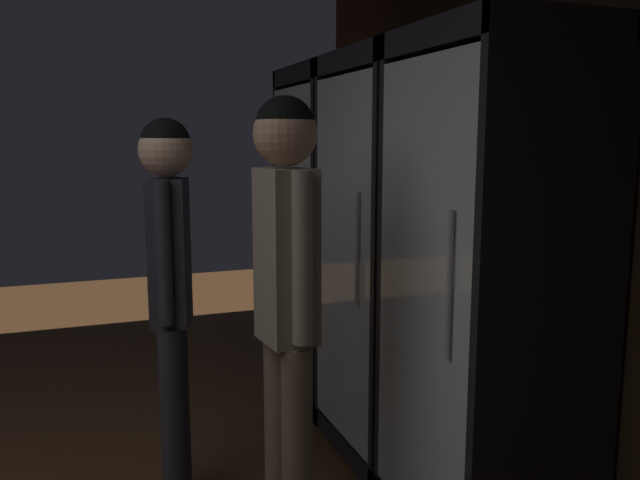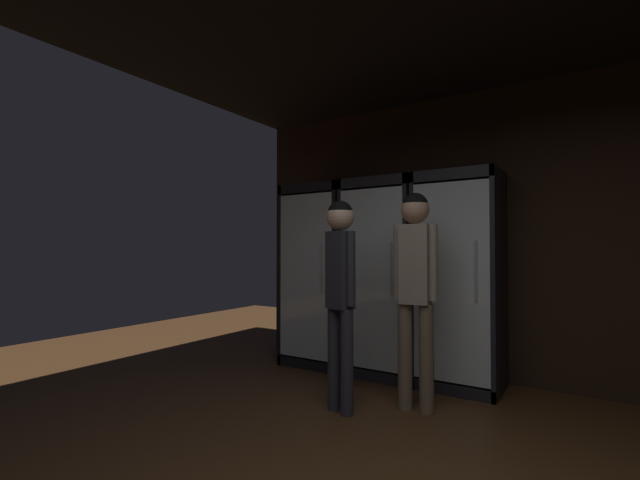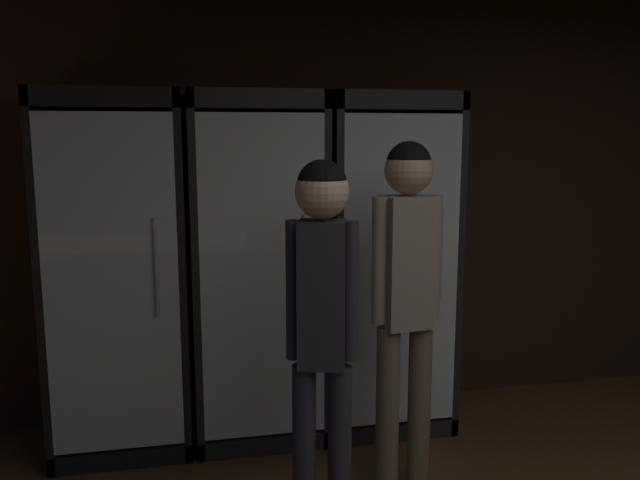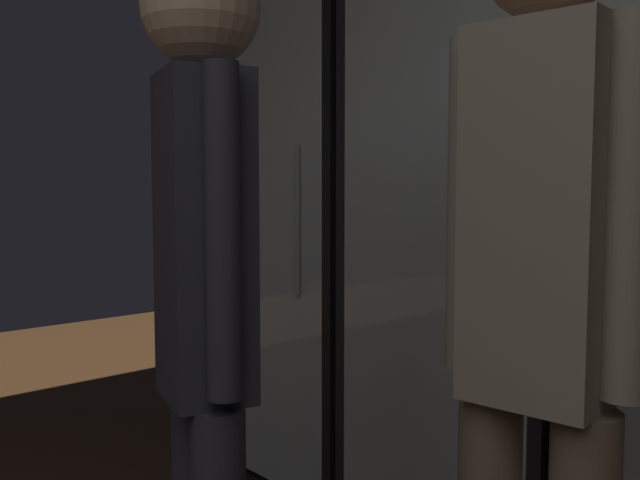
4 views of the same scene
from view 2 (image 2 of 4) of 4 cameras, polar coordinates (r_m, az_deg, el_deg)
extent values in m
cube|color=black|center=(4.36, 27.03, 0.78)|extent=(6.00, 0.06, 2.80)
cube|color=black|center=(4.99, 1.79, -4.43)|extent=(0.73, 0.04, 1.96)
cube|color=black|center=(4.95, -3.32, -4.46)|extent=(0.04, 0.60, 1.96)
cube|color=black|center=(4.57, 3.71, -4.71)|extent=(0.04, 0.60, 1.96)
cube|color=black|center=(4.79, 0.06, 6.58)|extent=(0.73, 0.60, 0.10)
cube|color=black|center=(4.89, 0.06, -15.51)|extent=(0.73, 0.60, 0.10)
cube|color=white|center=(4.96, 1.61, -4.45)|extent=(0.65, 0.02, 1.72)
cube|color=silver|center=(4.51, -1.93, -4.77)|extent=(0.65, 0.02, 1.72)
cylinder|color=#B2B2B7|center=(4.36, 0.26, -3.60)|extent=(0.02, 0.02, 0.50)
cube|color=silver|center=(4.88, 0.06, -14.72)|extent=(0.63, 0.52, 0.02)
cylinder|color=black|center=(4.93, -2.26, -13.11)|extent=(0.07, 0.07, 0.23)
cylinder|color=black|center=(4.89, -2.26, -11.25)|extent=(0.02, 0.02, 0.09)
cylinder|color=white|center=(4.92, -2.26, -13.07)|extent=(0.07, 0.07, 0.08)
cylinder|color=#9EAD99|center=(4.88, 0.23, -13.20)|extent=(0.07, 0.07, 0.23)
cylinder|color=#9EAD99|center=(4.85, 0.23, -11.48)|extent=(0.02, 0.02, 0.06)
cylinder|color=white|center=(4.88, 0.23, -13.24)|extent=(0.07, 0.07, 0.07)
cylinder|color=#194723|center=(4.71, 1.98, -13.82)|extent=(0.07, 0.07, 0.21)
cylinder|color=#194723|center=(4.68, 1.98, -12.12)|extent=(0.02, 0.02, 0.08)
cylinder|color=#B2332D|center=(4.71, 1.98, -13.97)|extent=(0.07, 0.07, 0.08)
cube|color=silver|center=(4.80, 0.06, -9.75)|extent=(0.63, 0.52, 0.02)
cylinder|color=black|center=(4.86, -1.63, -8.41)|extent=(0.08, 0.08, 0.19)
cylinder|color=black|center=(4.85, -1.63, -6.78)|extent=(0.03, 0.03, 0.09)
cylinder|color=beige|center=(4.86, -1.63, -8.57)|extent=(0.08, 0.08, 0.07)
cylinder|color=#194723|center=(4.69, 1.70, -8.50)|extent=(0.08, 0.08, 0.22)
cylinder|color=#194723|center=(4.67, 1.70, -6.70)|extent=(0.03, 0.03, 0.08)
cylinder|color=tan|center=(4.69, 1.70, -8.43)|extent=(0.08, 0.08, 0.07)
cube|color=silver|center=(4.75, 0.06, -4.65)|extent=(0.63, 0.52, 0.02)
cylinder|color=#194723|center=(4.92, -2.02, -3.32)|extent=(0.07, 0.07, 0.19)
cylinder|color=#194723|center=(4.91, -2.01, -1.78)|extent=(0.02, 0.02, 0.07)
cylinder|color=tan|center=(4.92, -2.02, -3.64)|extent=(0.07, 0.07, 0.05)
cylinder|color=#194723|center=(4.81, -0.68, -3.32)|extent=(0.08, 0.08, 0.20)
cylinder|color=#194723|center=(4.81, -0.68, -1.64)|extent=(0.02, 0.02, 0.08)
cylinder|color=#B2332D|center=(4.81, -0.68, -3.52)|extent=(0.08, 0.08, 0.07)
cylinder|color=#194723|center=(4.67, 0.70, -3.18)|extent=(0.07, 0.07, 0.23)
cylinder|color=#194723|center=(4.67, 0.70, -1.16)|extent=(0.02, 0.02, 0.10)
cylinder|color=white|center=(4.67, 0.70, -3.38)|extent=(0.08, 0.08, 0.09)
cylinder|color=black|center=(4.67, 2.77, -3.42)|extent=(0.07, 0.07, 0.19)
cylinder|color=black|center=(4.66, 2.77, -1.70)|extent=(0.03, 0.03, 0.09)
cylinder|color=#2D2D33|center=(4.67, 2.77, -3.66)|extent=(0.07, 0.07, 0.06)
cube|color=silver|center=(4.75, 0.06, 0.51)|extent=(0.63, 0.52, 0.02)
cylinder|color=gray|center=(4.85, -1.48, 1.98)|extent=(0.06, 0.06, 0.24)
cylinder|color=gray|center=(4.86, -1.48, 3.90)|extent=(0.02, 0.02, 0.09)
cylinder|color=#B2332D|center=(4.84, -1.48, 1.66)|extent=(0.07, 0.07, 0.07)
cylinder|color=#194723|center=(4.64, 1.40, 1.82)|extent=(0.07, 0.07, 0.19)
cylinder|color=#194723|center=(4.65, 1.40, 3.58)|extent=(0.02, 0.02, 0.10)
cylinder|color=tan|center=(4.63, 1.40, 1.57)|extent=(0.08, 0.08, 0.06)
cube|color=black|center=(4.64, 9.84, -4.65)|extent=(0.73, 0.04, 1.96)
cube|color=black|center=(4.54, 4.44, -4.74)|extent=(0.04, 0.60, 1.96)
cube|color=black|center=(4.26, 12.67, -4.94)|extent=(0.04, 0.60, 1.96)
cube|color=black|center=(4.43, 8.38, 7.23)|extent=(0.73, 0.60, 0.10)
cube|color=black|center=(4.54, 8.46, -16.62)|extent=(0.73, 0.60, 0.10)
cube|color=white|center=(4.62, 9.69, -4.67)|extent=(0.65, 0.02, 1.72)
cube|color=silver|center=(4.13, 6.77, -5.08)|extent=(0.65, 0.02, 1.72)
cylinder|color=#B2B2B7|center=(4.01, 9.43, -3.79)|extent=(0.02, 0.02, 0.50)
cube|color=silver|center=(4.53, 8.46, -15.77)|extent=(0.63, 0.52, 0.02)
cylinder|color=#336B38|center=(4.59, 6.91, -14.10)|extent=(0.07, 0.07, 0.21)
cylinder|color=#336B38|center=(4.56, 6.90, -12.43)|extent=(0.03, 0.03, 0.06)
cylinder|color=white|center=(4.60, 6.91, -14.23)|extent=(0.08, 0.08, 0.06)
cylinder|color=#194723|center=(4.41, 10.11, -14.70)|extent=(0.07, 0.07, 0.20)
cylinder|color=#194723|center=(4.38, 10.11, -12.78)|extent=(0.02, 0.02, 0.10)
cylinder|color=#2D2D33|center=(4.41, 10.11, -14.92)|extent=(0.07, 0.07, 0.05)
cube|color=silver|center=(4.44, 8.44, -10.42)|extent=(0.63, 0.52, 0.02)
cylinder|color=#194723|center=(4.45, 6.45, -8.80)|extent=(0.06, 0.06, 0.23)
cylinder|color=#194723|center=(4.43, 6.45, -6.68)|extent=(0.02, 0.02, 0.10)
cylinder|color=white|center=(4.45, 6.45, -8.93)|extent=(0.07, 0.07, 0.06)
cylinder|color=brown|center=(4.39, 10.61, -8.99)|extent=(0.07, 0.07, 0.22)
cylinder|color=brown|center=(4.37, 10.60, -7.02)|extent=(0.02, 0.02, 0.09)
cylinder|color=#B2332D|center=(4.39, 10.61, -9.17)|extent=(0.07, 0.07, 0.07)
cube|color=silver|center=(4.39, 8.42, -4.91)|extent=(0.63, 0.52, 0.02)
cylinder|color=#194723|center=(4.47, 6.78, -3.57)|extent=(0.07, 0.07, 0.18)
cylinder|color=#194723|center=(4.46, 6.77, -1.97)|extent=(0.03, 0.03, 0.07)
cylinder|color=#2D2D33|center=(4.47, 6.78, -3.56)|extent=(0.07, 0.07, 0.06)
cylinder|color=black|center=(4.31, 10.31, -3.54)|extent=(0.06, 0.06, 0.20)
cylinder|color=black|center=(4.30, 10.30, -1.55)|extent=(0.02, 0.02, 0.10)
cylinder|color=beige|center=(4.31, 10.31, -3.94)|extent=(0.07, 0.07, 0.06)
cube|color=silver|center=(4.38, 8.40, 0.66)|extent=(0.63, 0.52, 0.02)
cylinder|color=gray|center=(4.42, 6.32, 2.26)|extent=(0.08, 0.08, 0.23)
cylinder|color=gray|center=(4.43, 6.32, 4.17)|extent=(0.03, 0.03, 0.06)
cylinder|color=tan|center=(4.42, 6.32, 2.25)|extent=(0.08, 0.08, 0.06)
cylinder|color=#9EAD99|center=(4.29, 10.00, 2.31)|extent=(0.07, 0.07, 0.22)
cylinder|color=#9EAD99|center=(4.30, 10.00, 4.23)|extent=(0.03, 0.03, 0.07)
cylinder|color=#B2332D|center=(4.29, 10.00, 2.08)|extent=(0.08, 0.08, 0.07)
cube|color=black|center=(4.41, 18.96, -4.78)|extent=(0.73, 0.04, 1.96)
cube|color=black|center=(4.24, 13.51, -4.96)|extent=(0.04, 0.60, 1.96)
cube|color=black|center=(4.06, 22.77, -5.06)|extent=(0.04, 0.60, 1.96)
cube|color=black|center=(4.18, 17.95, 7.79)|extent=(0.73, 0.60, 0.10)
cube|color=black|center=(4.30, 18.13, -17.47)|extent=(0.73, 0.60, 0.10)
cube|color=white|center=(4.38, 18.87, -4.81)|extent=(0.65, 0.02, 1.72)
cube|color=silver|center=(3.86, 16.95, -5.31)|extent=(0.65, 0.02, 1.72)
cylinder|color=#B2B2B7|center=(3.78, 20.04, -3.89)|extent=(0.02, 0.02, 0.50)
cube|color=silver|center=(4.28, 18.12, -16.57)|extent=(0.63, 0.52, 0.02)
cylinder|color=black|center=(4.28, 14.85, -14.96)|extent=(0.06, 0.06, 0.22)
cylinder|color=black|center=(4.25, 14.84, -13.06)|extent=(0.02, 0.02, 0.07)
cylinder|color=#B2332D|center=(4.28, 14.85, -14.89)|extent=(0.07, 0.07, 0.09)
cylinder|color=brown|center=(4.28, 17.05, -14.96)|extent=(0.06, 0.06, 0.22)
cylinder|color=brown|center=(4.24, 17.04, -12.90)|extent=(0.02, 0.02, 0.10)
cylinder|color=beige|center=(4.29, 17.05, -15.37)|extent=(0.07, 0.07, 0.07)
cylinder|color=#194723|center=(4.28, 19.35, -15.17)|extent=(0.07, 0.07, 0.18)
cylinder|color=#194723|center=(4.25, 19.34, -13.45)|extent=(0.02, 0.02, 0.08)
cylinder|color=#B2332D|center=(4.28, 19.35, -15.06)|extent=(0.08, 0.08, 0.07)
cylinder|color=#194723|center=(4.20, 21.30, -15.32)|extent=(0.07, 0.07, 0.20)
cylinder|color=#194723|center=(4.17, 21.29, -13.42)|extent=(0.02, 0.02, 0.09)
cylinder|color=#2D2D33|center=(4.20, 21.30, -15.33)|extent=(0.08, 0.08, 0.05)
cube|color=silver|center=(4.19, 18.08, -10.93)|extent=(0.63, 0.52, 0.02)
cylinder|color=gray|center=(4.25, 15.29, -9.12)|extent=(0.07, 0.07, 0.23)
cylinder|color=gray|center=(4.23, 15.27, -6.91)|extent=(0.03, 0.03, 0.10)
cylinder|color=#2D2D33|center=(4.25, 15.29, -9.13)|extent=(0.07, 0.07, 0.08)
cylinder|color=black|center=(4.18, 18.09, -9.28)|extent=(0.07, 0.07, 0.22)
cylinder|color=black|center=(4.16, 18.07, -7.31)|extent=(0.02, 0.02, 0.07)
cylinder|color=#2D2D33|center=(4.18, 18.09, -9.13)|extent=(0.07, 0.07, 0.07)
cylinder|color=brown|center=(4.17, 21.16, -9.38)|extent=(0.06, 0.06, 0.21)
cylinder|color=brown|center=(4.15, 21.14, -7.40)|extent=(0.02, 0.02, 0.08)
cylinder|color=tan|center=(4.17, 21.16, -9.50)|extent=(0.07, 0.07, 0.06)
cube|color=silver|center=(4.14, 18.04, -5.09)|extent=(0.63, 0.52, 0.02)
cylinder|color=brown|center=(4.16, 14.97, -3.50)|extent=(0.08, 0.08, 0.21)
cylinder|color=brown|center=(4.15, 14.96, -1.46)|extent=(0.03, 0.03, 0.08)
cylinder|color=#2D2D33|center=(4.16, 14.97, -3.81)|extent=(0.08, 0.08, 0.07)
cylinder|color=black|center=(4.16, 18.07, -3.54)|extent=(0.07, 0.07, 0.21)
cylinder|color=black|center=(4.16, 18.06, -1.63)|extent=(0.03, 0.03, 0.07)
cylinder|color=beige|center=(4.16, 18.07, -3.74)|extent=(0.08, 0.08, 0.07)
cylinder|color=#194723|center=(4.09, 20.90, -3.45)|extent=(0.07, 0.07, 0.22)
cylinder|color=#194723|center=(4.08, 20.89, -1.39)|extent=(0.03, 0.03, 0.07)
cylinder|color=tan|center=(4.09, 20.91, -3.59)|extent=(0.07, 0.07, 0.07)
cube|color=silver|center=(4.13, 18.00, 0.83)|extent=(0.63, 0.52, 0.02)
cylinder|color=#194723|center=(4.19, 15.89, 2.17)|extent=(0.07, 0.07, 0.19)
cylinder|color=#194723|center=(4.20, 15.87, 4.12)|extent=(0.02, 0.02, 0.10)
cylinder|color=white|center=(4.19, 15.89, 1.88)|extent=(0.07, 0.07, 0.07)
cylinder|color=#9EAD99|center=(4.07, 19.94, 2.47)|extent=(0.07, 0.07, 0.21)
cylinder|color=#9EAD99|center=(4.09, 19.93, 4.42)|extent=(0.02, 0.02, 0.07)
cylinder|color=beige|center=(4.07, 19.94, 2.45)|extent=(0.07, 0.07, 0.08)
cylinder|color=#2D2D38|center=(3.49, 1.86, -15.45)|extent=(0.10, 0.10, 0.80)
cylinder|color=#2D2D38|center=(3.39, 3.60, -15.90)|extent=(0.10, 0.10, 0.80)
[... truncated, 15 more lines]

